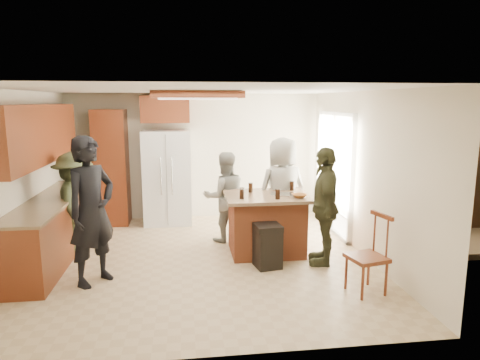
{
  "coord_description": "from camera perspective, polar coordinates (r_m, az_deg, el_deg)",
  "views": [
    {
      "loc": [
        -0.19,
        -6.12,
        2.34
      ],
      "look_at": [
        0.63,
        0.31,
        1.15
      ],
      "focal_mm": 32.0,
      "sensor_mm": 36.0,
      "label": 1
    }
  ],
  "objects": [
    {
      "name": "person_front_left",
      "position": [
        5.79,
        -19.17,
        -3.93
      ],
      "size": [
        0.84,
        0.87,
        1.93
      ],
      "primitive_type": "imported",
      "rotation": [
        0.0,
        0.0,
        0.89
      ],
      "color": "black",
      "rests_on": "ground"
    },
    {
      "name": "person_counter",
      "position": [
        6.98,
        -21.17,
        -3.04
      ],
      "size": [
        0.71,
        1.12,
        1.6
      ],
      "primitive_type": "imported",
      "rotation": [
        0.0,
        0.0,
        1.81
      ],
      "color": "#384025",
      "rests_on": "ground"
    },
    {
      "name": "person_behind_left",
      "position": [
        7.2,
        -2.03,
        -2.27
      ],
      "size": [
        0.8,
        0.56,
        1.52
      ],
      "primitive_type": "imported",
      "rotation": [
        0.0,
        0.0,
        3.28
      ],
      "color": "gray",
      "rests_on": "ground"
    },
    {
      "name": "left_cabinetry",
      "position": [
        6.97,
        -24.28,
        -1.98
      ],
      "size": [
        0.64,
        3.0,
        2.3
      ],
      "color": "maroon",
      "rests_on": "ground"
    },
    {
      "name": "refrigerator",
      "position": [
        8.37,
        -9.66,
        0.35
      ],
      "size": [
        0.9,
        0.76,
        1.8
      ],
      "color": "white",
      "rests_on": "ground"
    },
    {
      "name": "person_side_right",
      "position": [
        6.28,
        11.2,
        -3.43
      ],
      "size": [
        0.74,
        1.1,
        1.72
      ],
      "primitive_type": "imported",
      "rotation": [
        0.0,
        0.0,
        -1.82
      ],
      "color": "#373820",
      "rests_on": "ground"
    },
    {
      "name": "room_shell",
      "position": [
        9.12,
        22.84,
        0.29
      ],
      "size": [
        8.0,
        5.2,
        5.0
      ],
      "color": "tan",
      "rests_on": "ground"
    },
    {
      "name": "back_wall_units",
      "position": [
        8.45,
        -15.06,
        3.53
      ],
      "size": [
        1.8,
        0.6,
        2.45
      ],
      "color": "maroon",
      "rests_on": "ground"
    },
    {
      "name": "trash_bin",
      "position": [
        6.17,
        3.7,
        -8.72
      ],
      "size": [
        0.4,
        0.4,
        0.63
      ],
      "color": "black",
      "rests_on": "ground"
    },
    {
      "name": "spindle_chair",
      "position": [
        5.57,
        16.71,
        -9.85
      ],
      "size": [
        0.5,
        0.5,
        0.99
      ],
      "color": "maroon",
      "rests_on": "ground"
    },
    {
      "name": "person_behind_right",
      "position": [
        7.12,
        5.68,
        -1.42
      ],
      "size": [
        0.97,
        0.75,
        1.77
      ],
      "primitive_type": "imported",
      "rotation": [
        0.0,
        0.0,
        3.38
      ],
      "color": "gray",
      "rests_on": "ground"
    },
    {
      "name": "kitchen_island",
      "position": [
        6.71,
        3.52,
        -5.76
      ],
      "size": [
        1.28,
        1.03,
        0.93
      ],
      "color": "#A54C2A",
      "rests_on": "ground"
    },
    {
      "name": "island_items",
      "position": [
        6.51,
        5.1,
        -1.74
      ],
      "size": [
        1.03,
        0.67,
        0.15
      ],
      "color": "silver",
      "rests_on": "kitchen_island"
    }
  ]
}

